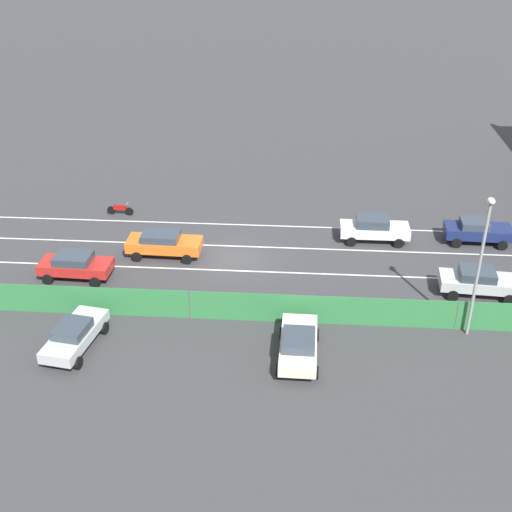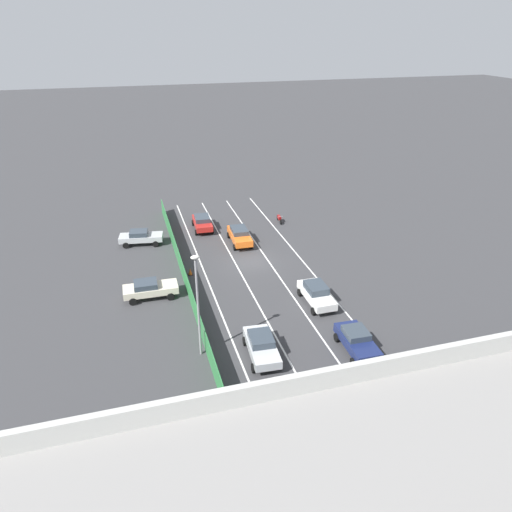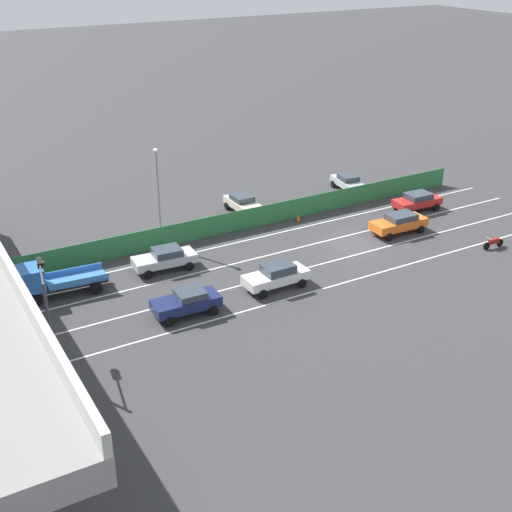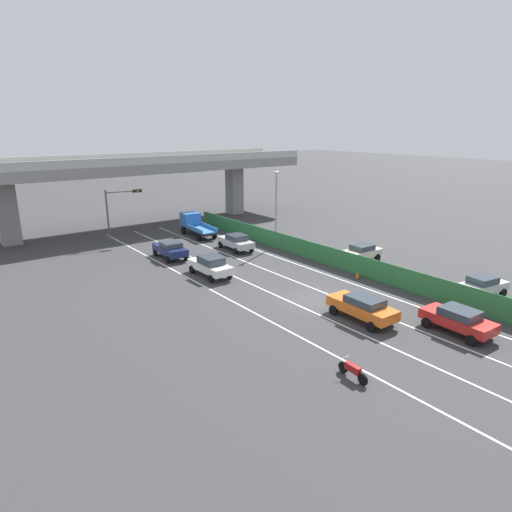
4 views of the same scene
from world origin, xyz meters
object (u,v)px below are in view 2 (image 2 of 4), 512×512
at_px(car_sedan_silver, 262,345).
at_px(motorcycle, 279,218).
at_px(car_sedan_red, 202,222).
at_px(parked_wagon_silver, 141,237).
at_px(street_lamp, 198,297).
at_px(car_sedan_white, 316,293).
at_px(car_sedan_navy, 357,340).
at_px(parked_sedan_cream, 150,288).
at_px(traffic_cone, 190,272).
at_px(car_taxi_orange, 240,235).
at_px(flatbed_truck_blue, 306,432).
at_px(traffic_light, 462,383).

xyz_separation_m(car_sedan_silver, motorcycle, (-9.17, -23.28, -0.43)).
height_order(car_sedan_silver, motorcycle, car_sedan_silver).
relative_size(car_sedan_red, motorcycle, 2.22).
bearing_deg(parked_wagon_silver, street_lamp, 97.80).
xyz_separation_m(car_sedan_white, street_lamp, (10.41, 4.04, 3.72)).
relative_size(car_sedan_navy, parked_sedan_cream, 0.95).
bearing_deg(street_lamp, car_sedan_red, -100.68).
relative_size(car_sedan_navy, motorcycle, 2.23).
distance_m(street_lamp, traffic_cone, 12.72).
height_order(car_sedan_navy, car_taxi_orange, car_taxi_orange).
distance_m(car_taxi_orange, traffic_cone, 8.35).
bearing_deg(parked_sedan_cream, street_lamp, 107.38).
bearing_deg(car_sedan_white, flatbed_truck_blue, 65.21).
xyz_separation_m(car_sedan_silver, traffic_cone, (2.89, -13.30, -0.59)).
height_order(parked_wagon_silver, street_lamp, street_lamp).
height_order(parked_wagon_silver, parked_sedan_cream, parked_sedan_cream).
xyz_separation_m(car_taxi_orange, street_lamp, (7.31, 17.51, 3.73)).
bearing_deg(car_taxi_orange, car_sedan_red, -56.64).
xyz_separation_m(car_sedan_red, parked_sedan_cream, (6.95, 13.43, -0.02)).
xyz_separation_m(car_sedan_silver, parked_sedan_cream, (6.79, -10.20, -0.02)).
relative_size(parked_sedan_cream, street_lamp, 0.59).
height_order(flatbed_truck_blue, street_lamp, street_lamp).
distance_m(car_sedan_navy, traffic_light, 9.39).
xyz_separation_m(flatbed_truck_blue, traffic_cone, (2.85, -21.73, -0.92)).
distance_m(car_sedan_silver, motorcycle, 25.02).
bearing_deg(car_sedan_navy, car_sedan_white, -87.87).
bearing_deg(flatbed_truck_blue, street_lamp, -67.85).
distance_m(car_sedan_navy, motorcycle, 24.75).
bearing_deg(car_sedan_silver, car_sedan_white, -139.53).
bearing_deg(motorcycle, traffic_light, 87.84).
height_order(parked_sedan_cream, street_lamp, street_lamp).
distance_m(flatbed_truck_blue, parked_wagon_silver, 30.64).
height_order(street_lamp, traffic_cone, street_lamp).
relative_size(car_sedan_silver, traffic_light, 0.81).
relative_size(car_sedan_silver, car_sedan_white, 1.02).
distance_m(car_sedan_navy, parked_wagon_silver, 26.44).
xyz_separation_m(car_sedan_white, flatbed_truck_blue, (6.41, 13.87, 0.29)).
relative_size(car_taxi_orange, parked_sedan_cream, 1.04).
relative_size(flatbed_truck_blue, traffic_light, 1.04).
bearing_deg(car_sedan_silver, car_sedan_red, -90.38).
relative_size(car_sedan_red, car_sedan_navy, 1.00).
distance_m(car_sedan_red, street_lamp, 22.94).
bearing_deg(car_sedan_red, car_sedan_white, 108.85).
relative_size(car_sedan_silver, motorcycle, 2.37).
distance_m(car_sedan_red, car_sedan_navy, 25.79).
bearing_deg(car_sedan_navy, car_sedan_red, -75.48).
bearing_deg(car_taxi_orange, motorcycle, -143.47).
relative_size(flatbed_truck_blue, traffic_cone, 9.15).
height_order(traffic_light, street_lamp, street_lamp).
relative_size(motorcycle, parked_sedan_cream, 0.43).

